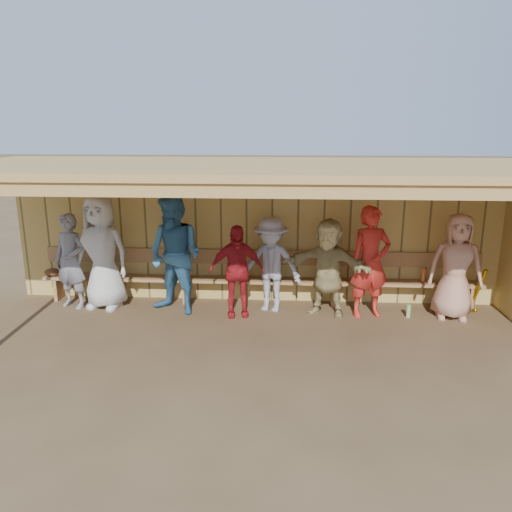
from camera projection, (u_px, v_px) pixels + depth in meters
The scene contains 12 objects.
ground at pixel (255, 327), 7.75m from camera, with size 90.00×90.00×0.00m, color brown.
player_a at pixel (70, 261), 8.42m from camera, with size 0.59×0.39×1.63m, color gray.
player_b at pixel (102, 252), 8.37m from camera, with size 0.95×0.62×1.93m, color silver.
player_c at pixel (175, 255), 8.13m from camera, with size 0.95×0.74×1.96m, color teal.
player_d at pixel (236, 271), 8.06m from camera, with size 0.89×0.37×1.52m, color #B01C22.
player_e at pixel (271, 264), 8.27m from camera, with size 1.03×0.59×1.60m, color #9C9BA3.
player_f at pixel (328, 267), 8.11m from camera, with size 1.49×0.47×1.60m, color tan.
player_g at pixel (370, 262), 7.99m from camera, with size 0.66×0.44×1.82m, color red.
player_h at pixel (456, 267), 7.92m from camera, with size 0.84×0.55×1.72m, color tan.
dugout_structure at pixel (282, 212), 7.96m from camera, with size 8.80×3.20×2.50m.
bench at pixel (259, 274), 8.69m from camera, with size 7.60×0.34×0.93m.
dugout_equipment at pixel (192, 277), 8.65m from camera, with size 7.52×0.62×0.80m.
Camera 1 is at (0.48, -7.20, 3.05)m, focal length 35.00 mm.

